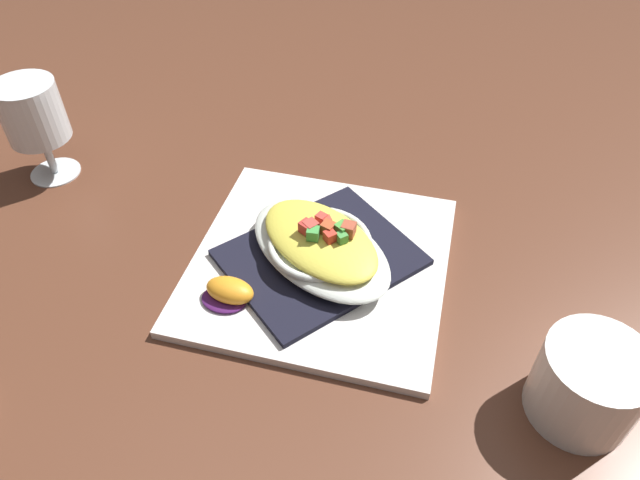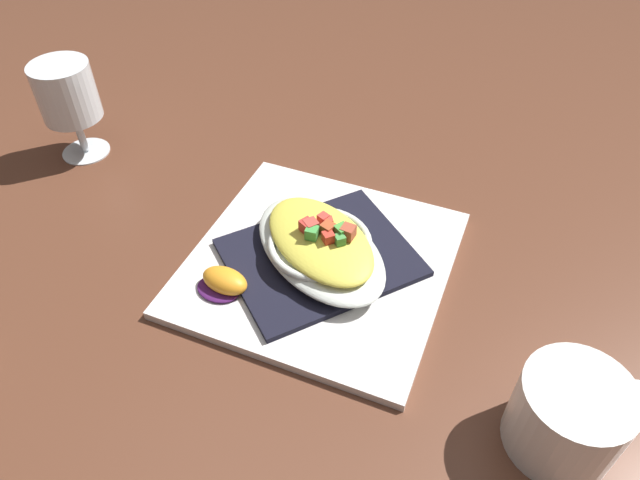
# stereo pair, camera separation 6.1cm
# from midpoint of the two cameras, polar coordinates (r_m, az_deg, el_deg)

# --- Properties ---
(ground_plane) EXTENTS (2.60, 2.60, 0.00)m
(ground_plane) POSITION_cam_midpoint_polar(r_m,az_deg,el_deg) (0.64, -2.73, -2.71)
(ground_plane) COLOR brown
(square_plate) EXTENTS (0.31, 0.31, 0.01)m
(square_plate) POSITION_cam_midpoint_polar(r_m,az_deg,el_deg) (0.64, -2.75, -2.39)
(square_plate) COLOR white
(square_plate) RESTS_ON ground_plane
(folded_napkin) EXTENTS (0.24, 0.25, 0.01)m
(folded_napkin) POSITION_cam_midpoint_polar(r_m,az_deg,el_deg) (0.63, -2.78, -1.85)
(folded_napkin) COLOR black
(folded_napkin) RESTS_ON square_plate
(gratin_dish) EXTENTS (0.21, 0.21, 0.05)m
(gratin_dish) POSITION_cam_midpoint_polar(r_m,az_deg,el_deg) (0.62, -2.83, -0.54)
(gratin_dish) COLOR silver
(gratin_dish) RESTS_ON folded_napkin
(orange_garnish) EXTENTS (0.05, 0.06, 0.02)m
(orange_garnish) POSITION_cam_midpoint_polar(r_m,az_deg,el_deg) (0.60, -11.89, -5.21)
(orange_garnish) COLOR #491956
(orange_garnish) RESTS_ON square_plate
(coffee_mug) EXTENTS (0.09, 0.11, 0.08)m
(coffee_mug) POSITION_cam_midpoint_polar(r_m,az_deg,el_deg) (0.55, 21.90, -13.40)
(coffee_mug) COLOR white
(coffee_mug) RESTS_ON ground_plane
(stemmed_glass) EXTENTS (0.07, 0.07, 0.13)m
(stemmed_glass) POSITION_cam_midpoint_polar(r_m,az_deg,el_deg) (0.81, -28.37, 10.52)
(stemmed_glass) COLOR white
(stemmed_glass) RESTS_ON ground_plane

